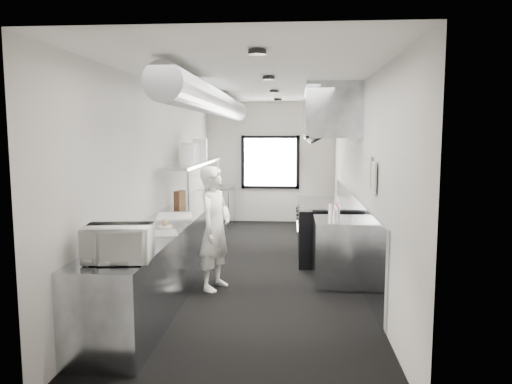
% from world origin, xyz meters
% --- Properties ---
extents(floor, '(3.00, 8.00, 0.01)m').
position_xyz_m(floor, '(0.00, 0.00, 0.00)').
color(floor, black).
rests_on(floor, ground).
extents(ceiling, '(3.00, 8.00, 0.01)m').
position_xyz_m(ceiling, '(0.00, 0.00, 2.80)').
color(ceiling, silver).
rests_on(ceiling, wall_back).
extents(wall_back, '(3.00, 0.02, 2.80)m').
position_xyz_m(wall_back, '(0.00, 4.00, 1.40)').
color(wall_back, silver).
rests_on(wall_back, floor).
extents(wall_front, '(3.00, 0.02, 2.80)m').
position_xyz_m(wall_front, '(0.00, -4.00, 1.40)').
color(wall_front, silver).
rests_on(wall_front, floor).
extents(wall_left, '(0.02, 8.00, 2.80)m').
position_xyz_m(wall_left, '(-1.50, 0.00, 1.40)').
color(wall_left, silver).
rests_on(wall_left, floor).
extents(wall_right, '(0.02, 8.00, 2.80)m').
position_xyz_m(wall_right, '(1.50, 0.00, 1.40)').
color(wall_right, silver).
rests_on(wall_right, floor).
extents(wall_cladding, '(0.03, 5.50, 1.10)m').
position_xyz_m(wall_cladding, '(1.48, 0.30, 0.55)').
color(wall_cladding, gray).
rests_on(wall_cladding, wall_right).
extents(hvac_duct, '(0.40, 6.40, 0.40)m').
position_xyz_m(hvac_duct, '(-0.70, 0.40, 2.55)').
color(hvac_duct, gray).
rests_on(hvac_duct, ceiling).
extents(service_window, '(1.36, 0.05, 1.25)m').
position_xyz_m(service_window, '(0.00, 3.96, 1.40)').
color(service_window, silver).
rests_on(service_window, wall_back).
extents(exhaust_hood, '(0.81, 2.20, 0.88)m').
position_xyz_m(exhaust_hood, '(1.10, 0.70, 2.39)').
color(exhaust_hood, gray).
rests_on(exhaust_hood, ceiling).
extents(prep_counter, '(0.70, 6.00, 0.90)m').
position_xyz_m(prep_counter, '(-1.15, -0.50, 0.45)').
color(prep_counter, gray).
rests_on(prep_counter, floor).
extents(pass_shelf, '(0.45, 3.00, 0.68)m').
position_xyz_m(pass_shelf, '(-1.19, 1.00, 1.54)').
color(pass_shelf, gray).
rests_on(pass_shelf, prep_counter).
extents(range, '(0.88, 1.60, 0.94)m').
position_xyz_m(range, '(1.04, 0.70, 0.47)').
color(range, black).
rests_on(range, floor).
extents(bottle_station, '(0.65, 0.80, 0.90)m').
position_xyz_m(bottle_station, '(1.15, -0.70, 0.45)').
color(bottle_station, gray).
rests_on(bottle_station, floor).
extents(far_work_table, '(0.70, 1.20, 0.90)m').
position_xyz_m(far_work_table, '(-1.15, 3.20, 0.45)').
color(far_work_table, gray).
rests_on(far_work_table, floor).
extents(notice_sheet_a, '(0.02, 0.28, 0.38)m').
position_xyz_m(notice_sheet_a, '(1.47, -1.20, 1.60)').
color(notice_sheet_a, beige).
rests_on(notice_sheet_a, wall_right).
extents(notice_sheet_b, '(0.02, 0.28, 0.38)m').
position_xyz_m(notice_sheet_b, '(1.47, -1.55, 1.55)').
color(notice_sheet_b, beige).
rests_on(notice_sheet_b, wall_right).
extents(line_cook, '(0.57, 0.70, 1.64)m').
position_xyz_m(line_cook, '(-0.50, -1.05, 0.82)').
color(line_cook, white).
rests_on(line_cook, floor).
extents(microwave, '(0.61, 0.49, 0.33)m').
position_xyz_m(microwave, '(-1.07, -3.07, 1.07)').
color(microwave, white).
rests_on(microwave, prep_counter).
extents(deli_tub_a, '(0.13, 0.13, 0.09)m').
position_xyz_m(deli_tub_a, '(-1.31, -2.62, 0.94)').
color(deli_tub_a, '#B0BCAD').
rests_on(deli_tub_a, prep_counter).
extents(deli_tub_b, '(0.15, 0.15, 0.09)m').
position_xyz_m(deli_tub_b, '(-1.30, -2.45, 0.94)').
color(deli_tub_b, '#B0BCAD').
rests_on(deli_tub_b, prep_counter).
extents(newspaper, '(0.40, 0.45, 0.01)m').
position_xyz_m(newspaper, '(-0.98, -1.83, 0.90)').
color(newspaper, silver).
rests_on(newspaper, prep_counter).
extents(small_plate, '(0.22, 0.22, 0.02)m').
position_xyz_m(small_plate, '(-1.07, -1.43, 0.91)').
color(small_plate, white).
rests_on(small_plate, prep_counter).
extents(pastry, '(0.09, 0.09, 0.09)m').
position_xyz_m(pastry, '(-1.07, -1.43, 0.96)').
color(pastry, tan).
rests_on(pastry, small_plate).
extents(cutting_board, '(0.61, 0.74, 0.02)m').
position_xyz_m(cutting_board, '(-1.13, -0.70, 0.91)').
color(cutting_board, silver).
rests_on(cutting_board, prep_counter).
extents(knife_block, '(0.16, 0.25, 0.25)m').
position_xyz_m(knife_block, '(-1.30, 0.33, 1.02)').
color(knife_block, brown).
rests_on(knife_block, prep_counter).
extents(plate_stack_a, '(0.33, 0.33, 0.30)m').
position_xyz_m(plate_stack_a, '(-1.17, 0.39, 1.72)').
color(plate_stack_a, white).
rests_on(plate_stack_a, pass_shelf).
extents(plate_stack_b, '(0.31, 0.31, 0.34)m').
position_xyz_m(plate_stack_b, '(-1.22, 0.83, 1.74)').
color(plate_stack_b, white).
rests_on(plate_stack_b, pass_shelf).
extents(plate_stack_c, '(0.26, 0.26, 0.32)m').
position_xyz_m(plate_stack_c, '(-1.23, 1.09, 1.73)').
color(plate_stack_c, white).
rests_on(plate_stack_c, pass_shelf).
extents(plate_stack_d, '(0.32, 0.32, 0.40)m').
position_xyz_m(plate_stack_d, '(-1.20, 1.62, 1.77)').
color(plate_stack_d, white).
rests_on(plate_stack_d, pass_shelf).
extents(squeeze_bottle_a, '(0.06, 0.06, 0.16)m').
position_xyz_m(squeeze_bottle_a, '(1.08, -0.95, 0.98)').
color(squeeze_bottle_a, silver).
rests_on(squeeze_bottle_a, bottle_station).
extents(squeeze_bottle_b, '(0.08, 0.08, 0.18)m').
position_xyz_m(squeeze_bottle_b, '(1.12, -0.88, 0.99)').
color(squeeze_bottle_b, silver).
rests_on(squeeze_bottle_b, bottle_station).
extents(squeeze_bottle_c, '(0.07, 0.07, 0.18)m').
position_xyz_m(squeeze_bottle_c, '(1.13, -0.65, 0.99)').
color(squeeze_bottle_c, silver).
rests_on(squeeze_bottle_c, bottle_station).
extents(squeeze_bottle_d, '(0.06, 0.06, 0.16)m').
position_xyz_m(squeeze_bottle_d, '(1.13, -0.54, 0.98)').
color(squeeze_bottle_d, silver).
rests_on(squeeze_bottle_d, bottle_station).
extents(squeeze_bottle_e, '(0.06, 0.06, 0.16)m').
position_xyz_m(squeeze_bottle_e, '(1.07, -0.38, 0.98)').
color(squeeze_bottle_e, silver).
rests_on(squeeze_bottle_e, bottle_station).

